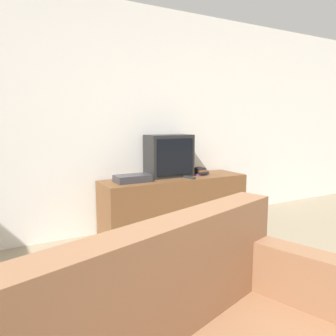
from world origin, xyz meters
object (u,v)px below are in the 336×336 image
at_px(book_stack, 200,171).
at_px(set_top_box, 133,178).
at_px(tv_stand, 175,203).
at_px(television, 169,156).
at_px(remote_on_stand, 189,177).

xyz_separation_m(book_stack, set_top_box, (-0.94, -0.07, 0.00)).
distance_m(tv_stand, book_stack, 0.53).
xyz_separation_m(television, remote_on_stand, (0.14, -0.24, -0.24)).
distance_m(tv_stand, set_top_box, 0.65).
bearing_deg(television, remote_on_stand, -60.13).
xyz_separation_m(remote_on_stand, set_top_box, (-0.66, 0.12, 0.03)).
bearing_deg(set_top_box, tv_stand, 1.58).
relative_size(television, remote_on_stand, 3.22).
distance_m(television, set_top_box, 0.58).
bearing_deg(set_top_box, remote_on_stand, -10.29).
bearing_deg(tv_stand, book_stack, 8.42).
height_order(television, book_stack, television).
relative_size(tv_stand, set_top_box, 4.64).
xyz_separation_m(television, set_top_box, (-0.52, -0.12, -0.21)).
bearing_deg(book_stack, television, 173.69).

